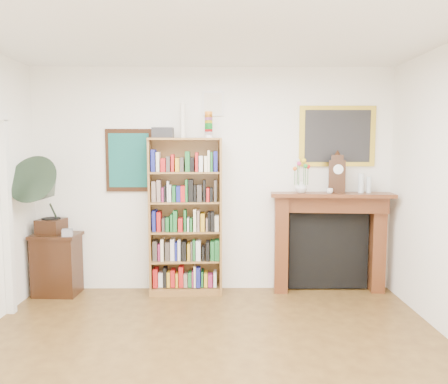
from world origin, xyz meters
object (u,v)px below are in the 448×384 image
Objects in this scene: cd_stack at (67,233)px; fireplace at (329,233)px; gramophone at (45,191)px; bottle_right at (369,185)px; side_cabinet at (57,264)px; flower_vase at (301,187)px; bookshelf at (185,208)px; bottle_left at (361,183)px; teacup at (330,191)px; mantel_clock at (337,175)px.

fireplace is at bearing 4.44° from cd_stack.
gramophone reaches higher than bottle_right.
gramophone is at bearing -114.02° from side_cabinet.
bookshelf is at bearing -179.60° from flower_vase.
fireplace is 0.73m from bottle_left.
flower_vase is (-0.37, -0.06, 0.59)m from fireplace.
side_cabinet is at bearing 179.65° from teacup.
teacup is 0.42m from bottle_left.
flower_vase is (3.00, 0.05, 0.95)m from side_cabinet.
gramophone is 3.81m from bottle_left.
teacup reaches higher than cd_stack.
bottle_right is (3.91, 0.20, 0.06)m from gramophone.
cd_stack is at bearing -177.94° from teacup.
bookshelf reaches higher than cd_stack.
gramophone is at bearing 178.77° from cd_stack.
bottle_left is (3.81, 0.19, 0.08)m from gramophone.
bookshelf is at bearing 7.27° from cd_stack.
side_cabinet is 3.40m from fireplace.
side_cabinet is 3.46m from teacup.
fireplace is 9.92× the size of flower_vase.
bottle_right reaches higher than flower_vase.
mantel_clock is 0.47m from flower_vase.
cd_stack is (-3.19, -0.25, 0.05)m from fireplace.
bookshelf is 1.73m from side_cabinet.
gramophone is 2.05× the size of mantel_clock.
fireplace is (1.80, 0.07, -0.33)m from bookshelf.
bookshelf is 14.55× the size of flower_vase.
bookshelf is at bearing 15.14° from gramophone.
side_cabinet is 9.47× the size of teacup.
cd_stack is at bearing -176.19° from flower_vase.
side_cabinet is 3.17× the size of bottle_left.
side_cabinet is 0.93m from gramophone.
bottle_left is 0.10m from bottle_right.
gramophone reaches higher than flower_vase.
bottle_right is at bearing 3.98° from bottle_left.
mantel_clock reaches higher than flower_vase.
gramophone reaches higher than teacup.
gramophone is 3.98× the size of bottle_left.
bottle_right is (3.84, 0.07, 0.97)m from side_cabinet.
bottle_left reaches higher than bottle_right.
bookshelf is 18.46× the size of cd_stack.
bookshelf reaches higher than bottle_left.
mantel_clock reaches higher than bottle_right.
cd_stack is 3.70m from bottle_right.
flower_vase reaches higher than fireplace.
teacup is 0.33× the size of bottle_left.
bottle_left is (2.16, 0.02, 0.30)m from bookshelf.
side_cabinet is 3.15m from flower_vase.
gramophone reaches higher than fireplace.
gramophone is 11.90× the size of teacup.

